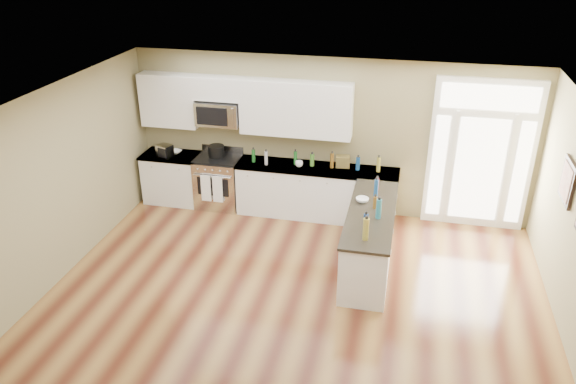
{
  "coord_description": "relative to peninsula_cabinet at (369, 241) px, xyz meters",
  "views": [
    {
      "loc": [
        1.35,
        -5.2,
        4.8
      ],
      "look_at": [
        -0.29,
        2.0,
        1.24
      ],
      "focal_mm": 35.0,
      "sensor_mm": 36.0,
      "label": 1
    }
  ],
  "objects": [
    {
      "name": "peninsula_cabinet",
      "position": [
        0.0,
        0.0,
        0.0
      ],
      "size": [
        0.69,
        2.32,
        0.94
      ],
      "color": "white",
      "rests_on": "ground"
    },
    {
      "name": "toaster_oven",
      "position": [
        -3.87,
        1.32,
        0.62
      ],
      "size": [
        0.32,
        0.28,
        0.22
      ],
      "primitive_type": "cube",
      "rotation": [
        0.0,
        0.0,
        -0.36
      ],
      "color": "silver",
      "rests_on": "back_cabinet_left"
    },
    {
      "name": "kitchen_range",
      "position": [
        -2.9,
        1.45,
        0.04
      ],
      "size": [
        0.8,
        0.71,
        1.08
      ],
      "color": "silver",
      "rests_on": "ground"
    },
    {
      "name": "cup_counter",
      "position": [
        -1.39,
        1.41,
        0.56
      ],
      "size": [
        0.14,
        0.14,
        0.1
      ],
      "primitive_type": "imported",
      "rotation": [
        0.0,
        0.0,
        0.05
      ],
      "color": "white",
      "rests_on": "back_cabinet_right"
    },
    {
      "name": "cardboard_box",
      "position": [
        -0.65,
        1.58,
        0.6
      ],
      "size": [
        0.26,
        0.2,
        0.2
      ],
      "primitive_type": "cube",
      "rotation": [
        0.0,
        0.0,
        0.14
      ],
      "color": "brown",
      "rests_on": "back_cabinet_right"
    },
    {
      "name": "upper_cabinet_left",
      "position": [
        -3.81,
        1.59,
        1.49
      ],
      "size": [
        1.04,
        0.33,
        0.95
      ],
      "primitive_type": "cube",
      "color": "white",
      "rests_on": "room_shell"
    },
    {
      "name": "back_cabinet_left",
      "position": [
        -3.8,
        1.45,
        0.0
      ],
      "size": [
        1.1,
        0.66,
        0.94
      ],
      "color": "white",
      "rests_on": "ground"
    },
    {
      "name": "counter_bottles",
      "position": [
        -0.5,
        0.6,
        0.63
      ],
      "size": [
        2.41,
        2.41,
        0.32
      ],
      "color": "#19591E",
      "rests_on": "back_cabinet_right"
    },
    {
      "name": "back_cabinet_right",
      "position": [
        -1.08,
        1.45,
        0.0
      ],
      "size": [
        2.85,
        0.66,
        0.94
      ],
      "color": "white",
      "rests_on": "ground"
    },
    {
      "name": "upper_cabinet_short",
      "position": [
        -2.88,
        1.59,
        1.77
      ],
      "size": [
        0.82,
        0.33,
        0.4
      ],
      "primitive_type": "cube",
      "color": "white",
      "rests_on": "room_shell"
    },
    {
      "name": "entry_door",
      "position": [
        1.62,
        1.71,
        0.87
      ],
      "size": [
        1.7,
        0.1,
        2.6
      ],
      "color": "white",
      "rests_on": "ground"
    },
    {
      "name": "upper_cabinet_right",
      "position": [
        -1.5,
        1.59,
        1.49
      ],
      "size": [
        1.94,
        0.33,
        0.95
      ],
      "primitive_type": "cube",
      "color": "white",
      "rests_on": "room_shell"
    },
    {
      "name": "stockpot",
      "position": [
        -2.95,
        1.52,
        0.63
      ],
      "size": [
        0.36,
        0.36,
        0.22
      ],
      "primitive_type": "cylinder",
      "rotation": [
        0.0,
        0.0,
        -0.3
      ],
      "color": "black",
      "rests_on": "kitchen_range"
    },
    {
      "name": "bowl_left",
      "position": [
        -3.75,
        1.53,
        0.53
      ],
      "size": [
        0.26,
        0.26,
        0.05
      ],
      "primitive_type": "imported",
      "rotation": [
        0.0,
        0.0,
        -0.29
      ],
      "color": "white",
      "rests_on": "back_cabinet_left"
    },
    {
      "name": "microwave",
      "position": [
        -2.88,
        1.56,
        1.33
      ],
      "size": [
        0.78,
        0.41,
        0.42
      ],
      "color": "silver",
      "rests_on": "room_shell"
    },
    {
      "name": "ground",
      "position": [
        -0.93,
        -2.24,
        -0.43
      ],
      "size": [
        8.0,
        8.0,
        0.0
      ],
      "primitive_type": "plane",
      "color": "#4C2215"
    },
    {
      "name": "bowl_peninsula",
      "position": [
        -0.17,
        0.28,
        0.54
      ],
      "size": [
        0.21,
        0.21,
        0.06
      ],
      "primitive_type": "imported",
      "rotation": [
        0.0,
        0.0,
        -0.08
      ],
      "color": "white",
      "rests_on": "peninsula_cabinet"
    },
    {
      "name": "wall_art_near",
      "position": [
        2.54,
        -0.04,
        1.27
      ],
      "size": [
        0.05,
        0.58,
        0.58
      ],
      "color": "black",
      "rests_on": "room_shell"
    },
    {
      "name": "room_shell",
      "position": [
        -0.93,
        -2.24,
        1.27
      ],
      "size": [
        8.0,
        8.0,
        8.0
      ],
      "color": "#887E56",
      "rests_on": "ground"
    }
  ]
}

